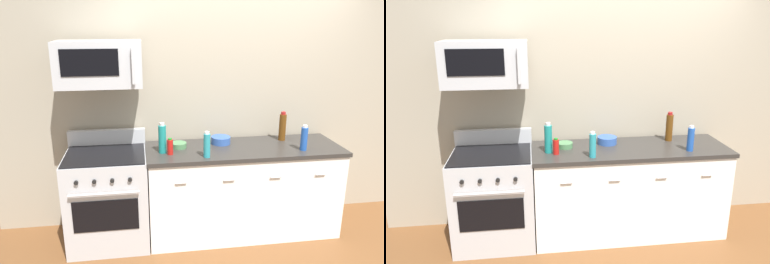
{
  "view_description": "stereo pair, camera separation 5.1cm",
  "coord_description": "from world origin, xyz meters",
  "views": [
    {
      "loc": [
        -1.01,
        -3.34,
        2.12
      ],
      "look_at": [
        -0.53,
        -0.05,
        1.11
      ],
      "focal_mm": 34.64,
      "sensor_mm": 36.0,
      "label": 1
    },
    {
      "loc": [
        -0.96,
        -3.35,
        2.12
      ],
      "look_at": [
        -0.53,
        -0.05,
        1.11
      ],
      "focal_mm": 34.64,
      "sensor_mm": 36.0,
      "label": 2
    }
  ],
  "objects": [
    {
      "name": "ground_plane",
      "position": [
        0.0,
        0.0,
        0.0
      ],
      "size": [
        6.02,
        6.02,
        0.0
      ],
      "primitive_type": "plane",
      "color": "brown"
    },
    {
      "name": "back_wall",
      "position": [
        0.0,
        0.41,
        1.35
      ],
      "size": [
        5.02,
        0.1,
        2.7
      ],
      "primitive_type": "cube",
      "color": "#9E937F",
      "rests_on": "ground_plane"
    },
    {
      "name": "counter_unit",
      "position": [
        0.0,
        -0.0,
        0.46
      ],
      "size": [
        1.93,
        0.66,
        0.92
      ],
      "color": "white",
      "rests_on": "ground_plane"
    },
    {
      "name": "range_oven",
      "position": [
        -1.34,
        0.0,
        0.47
      ],
      "size": [
        0.76,
        0.69,
        1.07
      ],
      "color": "#B7BABF",
      "rests_on": "ground_plane"
    },
    {
      "name": "microwave",
      "position": [
        -1.34,
        0.05,
        1.75
      ],
      "size": [
        0.74,
        0.44,
        0.4
      ],
      "color": "#B7BABF"
    },
    {
      "name": "bottle_hot_sauce_red",
      "position": [
        -0.74,
        -0.1,
        0.99
      ],
      "size": [
        0.06,
        0.06,
        0.16
      ],
      "color": "#B21914",
      "rests_on": "countertop_slab"
    },
    {
      "name": "bottle_dish_soap",
      "position": [
        -0.41,
        -0.22,
        1.04
      ],
      "size": [
        0.06,
        0.06,
        0.24
      ],
      "color": "teal",
      "rests_on": "countertop_slab"
    },
    {
      "name": "bottle_sparkling_teal",
      "position": [
        -0.81,
        -0.04,
        1.06
      ],
      "size": [
        0.07,
        0.07,
        0.29
      ],
      "color": "#197F7A",
      "rests_on": "countertop_slab"
    },
    {
      "name": "bottle_wine_amber",
      "position": [
        0.45,
        0.16,
        1.06
      ],
      "size": [
        0.07,
        0.07,
        0.3
      ],
      "color": "#59330F",
      "rests_on": "countertop_slab"
    },
    {
      "name": "bottle_soda_blue",
      "position": [
        0.54,
        -0.17,
        1.04
      ],
      "size": [
        0.06,
        0.06,
        0.25
      ],
      "color": "#1E4CA5",
      "rests_on": "countertop_slab"
    },
    {
      "name": "bowl_blue_mixing",
      "position": [
        -0.2,
        0.14,
        0.96
      ],
      "size": [
        0.2,
        0.2,
        0.07
      ],
      "color": "#2D519E",
      "rests_on": "countertop_slab"
    },
    {
      "name": "bowl_green_glaze",
      "position": [
        -0.64,
        0.08,
        0.95
      ],
      "size": [
        0.16,
        0.16,
        0.05
      ],
      "color": "#477A4C",
      "rests_on": "countertop_slab"
    }
  ]
}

